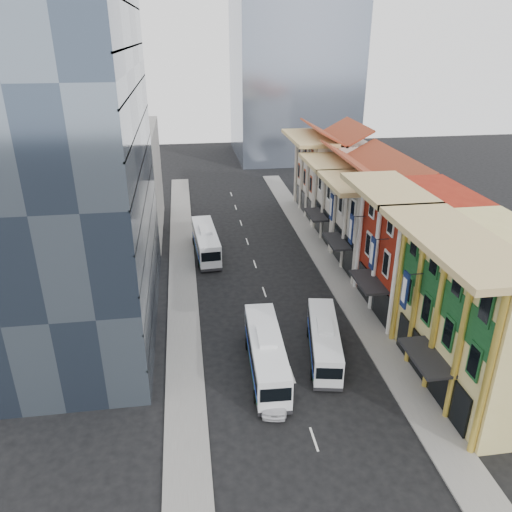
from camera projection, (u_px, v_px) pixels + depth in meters
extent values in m
plane|color=black|center=(318.00, 450.00, 32.65)|extent=(200.00, 200.00, 0.00)
cube|color=slate|center=(342.00, 286.00, 53.58)|extent=(3.00, 90.00, 0.15)
cube|color=slate|center=(183.00, 297.00, 51.34)|extent=(3.00, 90.00, 0.15)
cube|color=#D6C77B|center=(490.00, 316.00, 36.53)|extent=(8.00, 14.00, 12.00)
cube|color=maroon|center=(418.00, 251.00, 47.36)|extent=(8.00, 10.00, 12.00)
cube|color=beige|center=(380.00, 226.00, 56.34)|extent=(8.00, 9.00, 10.00)
cube|color=beige|center=(355.00, 201.00, 64.45)|extent=(8.00, 9.00, 10.00)
cube|color=beige|center=(332.00, 176.00, 73.72)|extent=(8.00, 12.00, 11.00)
cube|color=#364356|center=(69.00, 164.00, 41.38)|extent=(12.00, 26.00, 30.00)
cube|color=gray|center=(120.00, 182.00, 65.54)|extent=(10.00, 18.00, 14.00)
imported|color=silver|center=(274.00, 395.00, 36.49)|extent=(2.70, 4.80, 1.54)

